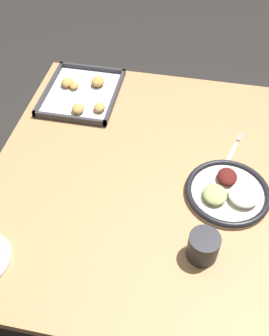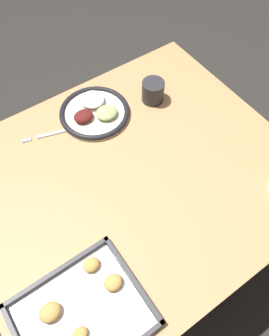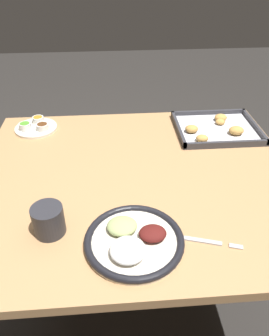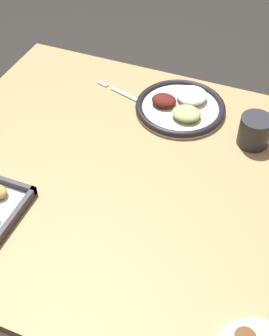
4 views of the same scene
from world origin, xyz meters
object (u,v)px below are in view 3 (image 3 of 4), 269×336
(dinner_plate, at_px, (134,240))
(fork, at_px, (197,240))
(drinking_cup, at_px, (48,220))
(saucer_plate, at_px, (36,126))
(baking_tray, at_px, (216,128))

(dinner_plate, height_order, fork, dinner_plate)
(dinner_plate, relative_size, drinking_cup, 3.09)
(saucer_plate, xyz_separation_m, baking_tray, (0.73, -0.07, -0.00))
(baking_tray, distance_m, drinking_cup, 0.79)
(drinking_cup, bearing_deg, dinner_plate, -15.57)
(baking_tray, xyz_separation_m, drinking_cup, (-0.60, -0.51, 0.03))
(saucer_plate, relative_size, baking_tray, 0.52)
(dinner_plate, height_order, baking_tray, dinner_plate)
(dinner_plate, xyz_separation_m, drinking_cup, (-0.22, 0.06, 0.03))
(fork, xyz_separation_m, drinking_cup, (-0.39, 0.06, 0.04))
(fork, bearing_deg, dinner_plate, -164.22)
(drinking_cup, bearing_deg, saucer_plate, 102.87)
(fork, xyz_separation_m, baking_tray, (0.21, 0.57, 0.01))
(baking_tray, bearing_deg, saucer_plate, 174.37)
(dinner_plate, xyz_separation_m, saucer_plate, (-0.35, 0.64, -0.00))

